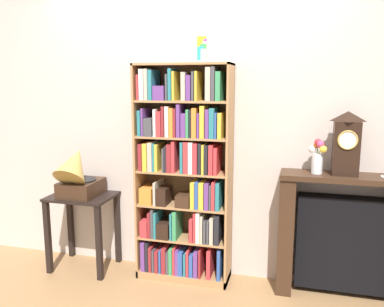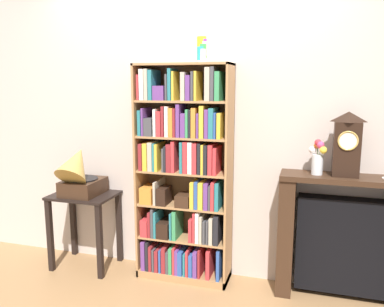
% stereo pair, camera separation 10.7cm
% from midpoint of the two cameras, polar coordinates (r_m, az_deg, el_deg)
% --- Properties ---
extents(ground_plane, '(7.74, 6.40, 0.02)m').
position_cam_midpoint_polar(ground_plane, '(3.48, -2.54, -18.27)').
color(ground_plane, '#997047').
extents(wall_back, '(4.74, 0.08, 2.60)m').
position_cam_midpoint_polar(wall_back, '(3.30, 1.72, 4.18)').
color(wall_back, beige).
rests_on(wall_back, ground).
extents(bookshelf, '(0.78, 0.29, 1.80)m').
position_cam_midpoint_polar(bookshelf, '(3.23, -2.26, -3.72)').
color(bookshelf, '#A87A4C').
rests_on(bookshelf, ground).
extents(cup_stack, '(0.08, 0.08, 0.20)m').
position_cam_midpoint_polar(cup_stack, '(3.11, 0.45, 14.90)').
color(cup_stack, white).
rests_on(cup_stack, bookshelf).
extents(side_table_left, '(0.56, 0.42, 0.68)m').
position_cam_midpoint_polar(side_table_left, '(3.66, -16.47, -8.55)').
color(side_table_left, black).
rests_on(side_table_left, ground).
extents(gramophone, '(0.31, 0.47, 0.50)m').
position_cam_midpoint_polar(gramophone, '(3.51, -17.24, -2.89)').
color(gramophone, '#382316').
rests_on(gramophone, side_table_left).
extents(fireplace_mantel, '(0.99, 0.28, 0.97)m').
position_cam_midpoint_polar(fireplace_mantel, '(3.27, 20.41, -11.35)').
color(fireplace_mantel, '#382316').
rests_on(fireplace_mantel, ground).
extents(mantel_clock, '(0.19, 0.14, 0.47)m').
position_cam_midpoint_polar(mantel_clock, '(3.06, 20.69, 1.39)').
color(mantel_clock, black).
rests_on(mantel_clock, fireplace_mantel).
extents(flower_vase, '(0.13, 0.12, 0.27)m').
position_cam_midpoint_polar(flower_vase, '(3.06, 16.91, -0.44)').
color(flower_vase, silver).
rests_on(flower_vase, fireplace_mantel).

